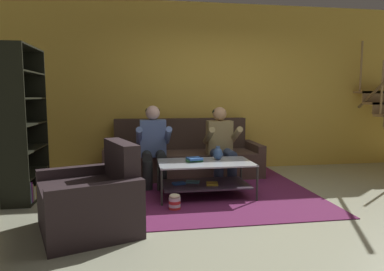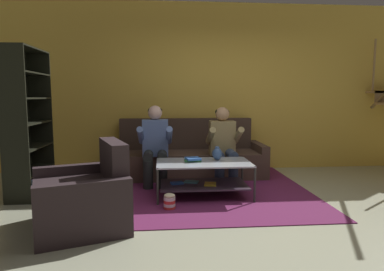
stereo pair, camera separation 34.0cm
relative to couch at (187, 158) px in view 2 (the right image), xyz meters
name	(u,v)px [view 2 (the right image)]	position (x,y,z in m)	size (l,w,h in m)	color
ground	(256,214)	(0.62, -1.94, -0.30)	(16.80, 16.80, 0.00)	#A7AA8E
back_partition	(220,88)	(0.62, 0.52, 1.15)	(8.40, 0.12, 2.90)	gold
couch	(187,158)	(0.00, 0.00, 0.00)	(2.49, 0.85, 0.93)	#47352B
person_seated_left	(155,142)	(-0.51, -0.52, 0.33)	(0.50, 0.58, 1.16)	black
person_seated_right	(223,142)	(0.51, -0.52, 0.32)	(0.50, 0.58, 1.14)	#34425D
coffee_table	(203,173)	(0.12, -1.21, 0.01)	(1.21, 0.69, 0.46)	#B3BCC5
area_rug	(195,186)	(0.06, -0.74, -0.29)	(3.05, 3.15, 0.01)	#64204B
vase	(217,154)	(0.32, -1.09, 0.24)	(0.13, 0.13, 0.18)	#365283
book_stack	(193,159)	(-0.01, -1.16, 0.19)	(0.22, 0.21, 0.05)	#368443
bookshelf	(24,130)	(-2.19, -0.94, 0.57)	(0.34, 0.91, 1.91)	black
armchair	(84,199)	(-1.19, -2.14, -0.01)	(1.10, 1.16, 0.85)	#2D2225
popcorn_tub	(169,201)	(-0.33, -1.68, -0.20)	(0.14, 0.14, 0.19)	red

